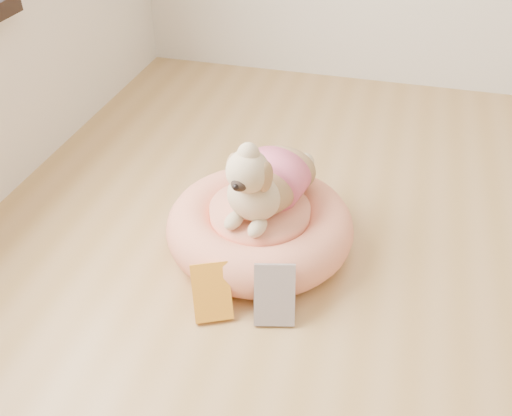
% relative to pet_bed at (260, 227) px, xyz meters
% --- Properties ---
extents(pet_bed, '(0.64, 0.64, 0.17)m').
position_rel_pet_bed_xyz_m(pet_bed, '(0.00, 0.00, 0.00)').
color(pet_bed, '#E87F5A').
rests_on(pet_bed, floor).
extents(dog, '(0.37, 0.47, 0.31)m').
position_rel_pet_bed_xyz_m(dog, '(0.02, 0.01, 0.24)').
color(dog, olive).
rests_on(dog, pet_bed).
extents(book_yellow, '(0.16, 0.16, 0.15)m').
position_rel_pet_bed_xyz_m(book_yellow, '(-0.06, -0.34, -0.00)').
color(book_yellow, yellow).
rests_on(book_yellow, floor).
extents(book_white, '(0.14, 0.13, 0.18)m').
position_rel_pet_bed_xyz_m(book_white, '(0.13, -0.32, 0.01)').
color(book_white, white).
rests_on(book_white, floor).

